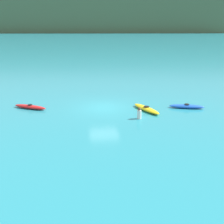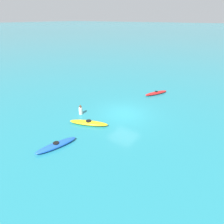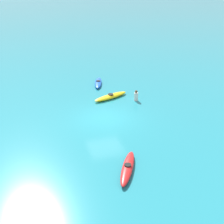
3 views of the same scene
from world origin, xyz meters
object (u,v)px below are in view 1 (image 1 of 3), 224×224
object	(u,v)px
kayak_blue	(187,106)
kayak_yellow	(146,109)
person_near_shore	(139,114)
kayak_red	(30,107)

from	to	relation	value
kayak_blue	kayak_yellow	size ratio (longest dim) A/B	0.92
kayak_blue	person_near_shore	xyz separation A→B (m)	(-4.58, -1.98, 0.22)
kayak_yellow	kayak_red	distance (m)	9.68
kayak_blue	kayak_red	bearing A→B (deg)	172.44
kayak_blue	person_near_shore	bearing A→B (deg)	-156.59
kayak_yellow	person_near_shore	bearing A→B (deg)	-119.79
kayak_blue	kayak_yellow	xyz separation A→B (m)	(-3.54, -0.17, 0.00)
kayak_yellow	kayak_red	xyz separation A→B (m)	(-9.50, 1.90, -0.00)
person_near_shore	kayak_blue	bearing A→B (deg)	23.41
kayak_yellow	kayak_red	world-z (taller)	same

